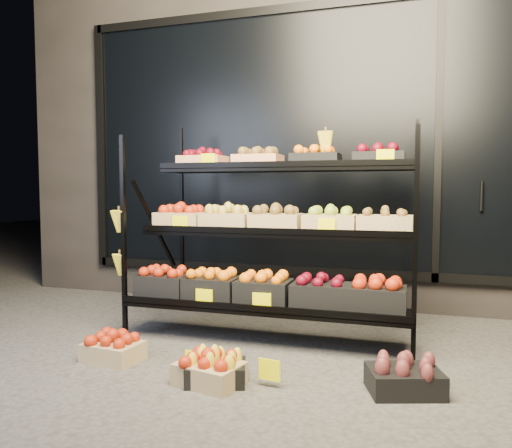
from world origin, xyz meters
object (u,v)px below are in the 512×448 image
(display_rack, at_px, (272,232))
(floor_crate_left, at_px, (113,348))
(floor_crate_midleft, at_px, (216,368))
(floor_crate_midright, at_px, (209,369))

(display_rack, height_order, floor_crate_left, display_rack)
(floor_crate_left, xyz_separation_m, floor_crate_midleft, (0.77, -0.14, -0.00))
(display_rack, xyz_separation_m, floor_crate_midright, (-0.07, -1.06, -0.70))
(display_rack, relative_size, floor_crate_midright, 5.35)
(floor_crate_left, xyz_separation_m, floor_crate_midright, (0.74, -0.17, 0.00))
(floor_crate_left, distance_m, floor_crate_midright, 0.76)
(floor_crate_left, height_order, floor_crate_midleft, floor_crate_left)
(floor_crate_left, relative_size, floor_crate_midleft, 0.96)
(floor_crate_midleft, bearing_deg, floor_crate_midright, -144.18)
(floor_crate_midright, bearing_deg, floor_crate_left, 179.80)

